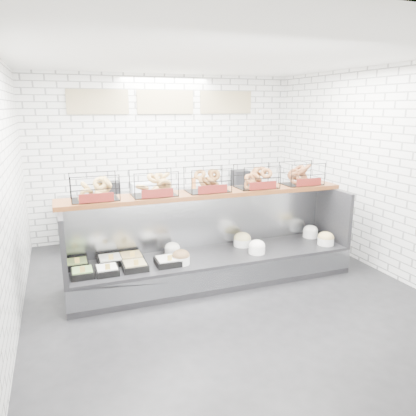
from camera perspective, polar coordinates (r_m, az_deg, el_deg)
name	(u,v)px	position (r m, az deg, el deg)	size (l,w,h in m)	color
ground	(221,289)	(5.64, 1.82, -11.32)	(5.50, 5.50, 0.00)	black
room_shell	(205,134)	(5.67, -0.36, 10.43)	(5.02, 5.51, 3.01)	white
display_case	(211,258)	(5.80, 0.39, -7.06)	(4.00, 0.90, 1.20)	black
bagel_shelf	(208,183)	(5.68, -0.03, 3.57)	(4.10, 0.50, 0.40)	#502811
prep_counter	(172,213)	(7.65, -5.07, -0.74)	(4.00, 0.60, 1.20)	#93969B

